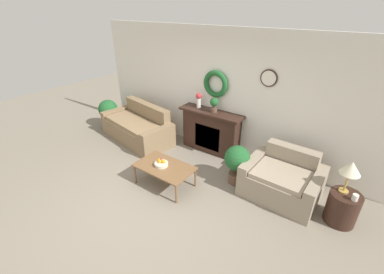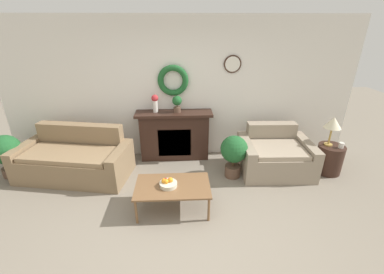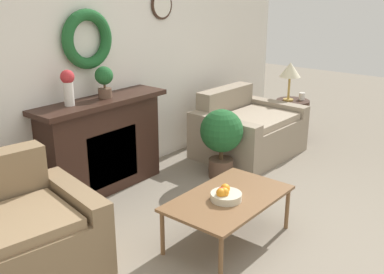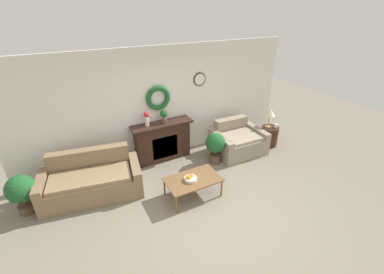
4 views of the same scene
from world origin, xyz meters
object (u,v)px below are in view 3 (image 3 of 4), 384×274
(table_lamp, at_px, (290,71))
(potted_plant_floor_by_loveseat, at_px, (222,136))
(side_table_by_loveseat, at_px, (292,118))
(fireplace, at_px, (102,145))
(loveseat_right, at_px, (247,131))
(potted_plant_on_mantel, at_px, (104,80))
(mug, at_px, (302,96))
(fruit_bowl, at_px, (225,195))
(vase_on_mantel_left, at_px, (68,85))
(coffee_table, at_px, (229,200))

(table_lamp, distance_m, potted_plant_floor_by_loveseat, 1.80)
(side_table_by_loveseat, bearing_deg, fireplace, 166.14)
(fireplace, relative_size, side_table_by_loveseat, 2.76)
(table_lamp, bearing_deg, loveseat_right, 175.49)
(potted_plant_on_mantel, distance_m, potted_plant_floor_by_loveseat, 1.41)
(fireplace, relative_size, potted_plant_on_mantel, 4.65)
(mug, height_order, potted_plant_floor_by_loveseat, potted_plant_floor_by_loveseat)
(table_lamp, relative_size, potted_plant_on_mantel, 1.68)
(table_lamp, bearing_deg, fruit_bowl, -161.60)
(table_lamp, bearing_deg, potted_plant_on_mantel, 166.73)
(fireplace, height_order, table_lamp, table_lamp)
(loveseat_right, bearing_deg, vase_on_mantel_left, 166.96)
(vase_on_mantel_left, bearing_deg, loveseat_right, -14.91)
(coffee_table, relative_size, fruit_bowl, 4.24)
(potted_plant_on_mantel, bearing_deg, fireplace, 167.68)
(potted_plant_on_mantel, bearing_deg, table_lamp, -13.27)
(coffee_table, bearing_deg, fireplace, 89.59)
(fruit_bowl, bearing_deg, vase_on_mantel_left, 99.49)
(potted_plant_floor_by_loveseat, bearing_deg, loveseat_right, 12.42)
(fireplace, bearing_deg, coffee_table, -90.41)
(loveseat_right, relative_size, coffee_table, 1.20)
(coffee_table, height_order, table_lamp, table_lamp)
(table_lamp, xyz_separation_m, potted_plant_floor_by_loveseat, (-1.74, -0.11, -0.46))
(loveseat_right, distance_m, table_lamp, 1.13)
(fireplace, relative_size, coffee_table, 1.36)
(loveseat_right, distance_m, potted_plant_on_mantel, 2.07)
(fireplace, distance_m, loveseat_right, 1.96)
(vase_on_mantel_left, xyz_separation_m, potted_plant_floor_by_loveseat, (1.39, -0.77, -0.70))
(fruit_bowl, bearing_deg, loveseat_right, 27.87)
(mug, bearing_deg, vase_on_mantel_left, 166.55)
(loveseat_right, bearing_deg, fruit_bowl, -150.26)
(side_table_by_loveseat, height_order, potted_plant_floor_by_loveseat, potted_plant_floor_by_loveseat)
(potted_plant_floor_by_loveseat, bearing_deg, coffee_table, -141.67)
(side_table_by_loveseat, relative_size, potted_plant_on_mantel, 1.68)
(coffee_table, height_order, side_table_by_loveseat, side_table_by_loveseat)
(coffee_table, bearing_deg, table_lamp, 18.63)
(coffee_table, relative_size, side_table_by_loveseat, 2.03)
(potted_plant_on_mantel, bearing_deg, coffee_table, -92.79)
(fireplace, bearing_deg, mug, -14.87)
(coffee_table, bearing_deg, mug, 15.41)
(side_table_by_loveseat, distance_m, mug, 0.34)
(potted_plant_on_mantel, bearing_deg, loveseat_right, -17.57)
(fruit_bowl, height_order, side_table_by_loveseat, side_table_by_loveseat)
(vase_on_mantel_left, relative_size, potted_plant_on_mantel, 1.07)
(coffee_table, bearing_deg, fruit_bowl, -171.53)
(mug, distance_m, vase_on_mantel_left, 3.43)
(side_table_by_loveseat, xyz_separation_m, potted_plant_on_mantel, (-2.77, 0.69, 0.91))
(table_lamp, relative_size, mug, 5.33)
(mug, bearing_deg, potted_plant_on_mantel, 165.07)
(coffee_table, bearing_deg, side_table_by_loveseat, 17.44)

